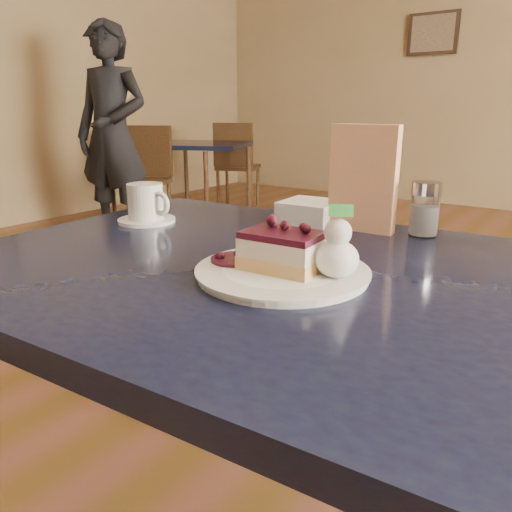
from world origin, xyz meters
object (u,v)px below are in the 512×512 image
Objects in this scene: main_table at (296,312)px; patron at (112,135)px; cheesecake_slice at (283,251)px; coffee_set at (147,205)px; dessert_plate at (282,273)px; bg_table_far_left at (196,212)px.

patron is (-2.64, 1.79, 0.13)m from main_table.
cheesecake_slice is 0.47m from coffee_set.
dessert_plate is 0.16× the size of bg_table_far_left.
main_table is 0.10m from dessert_plate.
dessert_plate is (0.00, -0.05, 0.08)m from main_table.
bg_table_far_left is (-2.68, 2.76, -0.69)m from dessert_plate.
dessert_plate is 0.04m from cheesecake_slice.
cheesecake_slice is 3.22m from patron.
coffee_set is at bearing 165.04° from main_table.
dessert_plate is at bearing -68.84° from bg_table_far_left.
main_table is at bearing -68.36° from bg_table_far_left.
main_table is 3.86m from bg_table_far_left.
coffee_set reaches higher than cheesecake_slice.
dessert_plate is at bearing -90.00° from main_table.
coffee_set is (-0.45, 0.14, -0.00)m from cheesecake_slice.
cheesecake_slice is 3.92m from bg_table_far_left.
patron reaches higher than bg_table_far_left.
main_table is at bearing 90.00° from cheesecake_slice.
patron reaches higher than dessert_plate.
dessert_plate is 1.90× the size of coffee_set.
coffee_set is 0.08× the size of bg_table_far_left.
coffee_set is at bearing -72.60° from bg_table_far_left.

